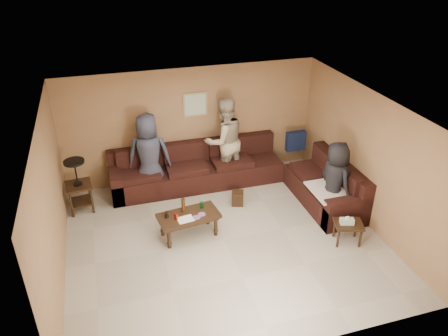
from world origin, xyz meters
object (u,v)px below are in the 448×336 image
at_px(sectional_sofa, 240,178).
at_px(waste_bin, 238,198).
at_px(coffee_table, 188,218).
at_px(end_table_left, 78,185).
at_px(person_left, 149,155).
at_px(person_right, 335,181).
at_px(person_middle, 224,141).
at_px(side_table_right, 348,225).

relative_size(sectional_sofa, waste_bin, 16.40).
distance_m(coffee_table, end_table_left, 2.36).
xyz_separation_m(coffee_table, waste_bin, (1.18, 0.73, -0.24)).
xyz_separation_m(sectional_sofa, person_left, (-1.82, 0.46, 0.57)).
bearing_deg(sectional_sofa, coffee_table, -139.34).
bearing_deg(coffee_table, person_left, 104.62).
distance_m(end_table_left, person_right, 4.94).
relative_size(person_middle, person_right, 1.23).
bearing_deg(person_middle, coffee_table, 42.90).
bearing_deg(sectional_sofa, person_middle, 108.11).
relative_size(sectional_sofa, end_table_left, 4.19).
bearing_deg(waste_bin, person_left, 150.08).
height_order(sectional_sofa, person_left, person_left).
height_order(end_table_left, person_right, person_right).
relative_size(side_table_right, person_right, 0.37).
xyz_separation_m(waste_bin, person_left, (-1.61, 0.93, 0.76)).
height_order(side_table_right, person_middle, person_middle).
bearing_deg(person_right, waste_bin, 51.24).
height_order(coffee_table, waste_bin, coffee_table).
xyz_separation_m(sectional_sofa, person_middle, (-0.19, 0.57, 0.64)).
xyz_separation_m(side_table_right, waste_bin, (-1.48, 1.73, -0.22)).
bearing_deg(end_table_left, coffee_table, -37.30).
xyz_separation_m(sectional_sofa, side_table_right, (1.27, -2.19, 0.03)).
height_order(sectional_sofa, waste_bin, sectional_sofa).
bearing_deg(person_middle, person_right, 116.71).
xyz_separation_m(coffee_table, end_table_left, (-1.87, 1.43, 0.19)).
bearing_deg(coffee_table, end_table_left, 142.70).
bearing_deg(waste_bin, person_middle, 88.48).
bearing_deg(coffee_table, person_middle, 55.76).
bearing_deg(side_table_right, person_middle, 117.76).
relative_size(side_table_right, person_middle, 0.30).
bearing_deg(end_table_left, sectional_sofa, -4.04).
distance_m(coffee_table, waste_bin, 1.41).
distance_m(side_table_right, person_middle, 3.18).
bearing_deg(person_middle, end_table_left, -6.50).
height_order(end_table_left, person_middle, person_middle).
xyz_separation_m(side_table_right, person_middle, (-1.46, 2.77, 0.60)).
bearing_deg(end_table_left, waste_bin, -12.87).
xyz_separation_m(sectional_sofa, coffee_table, (-1.39, -1.20, 0.06)).
bearing_deg(sectional_sofa, person_right, -43.95).
bearing_deg(waste_bin, sectional_sofa, 65.18).
xyz_separation_m(coffee_table, person_left, (-0.43, 1.66, 0.51)).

